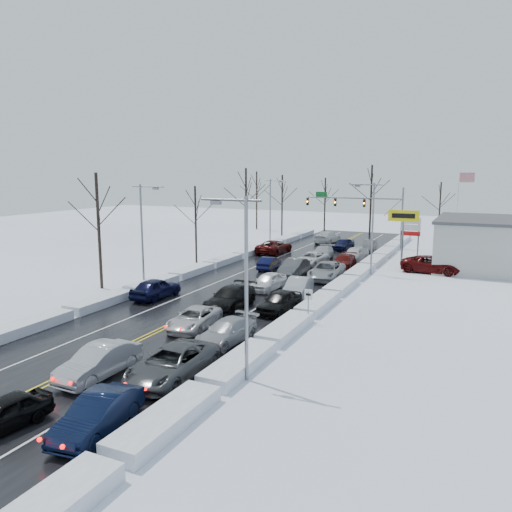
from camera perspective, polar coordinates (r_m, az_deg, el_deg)
The scene contains 46 objects.
ground at distance 44.24m, azimuth -0.69°, elevation -3.53°, with size 160.00×160.00×0.00m, color white.
road_surface at distance 46.00m, azimuth 0.39°, elevation -3.01°, with size 14.00×84.00×0.01m, color black.
snow_bank_left at distance 49.59m, azimuth -7.62°, elevation -2.16°, with size 1.69×72.00×0.67m, color silver.
snow_bank_right at distance 43.47m, azimuth 9.56°, elevation -3.91°, with size 1.69×72.00×0.67m, color silver.
traffic_signal_mast at distance 68.65m, azimuth 12.21°, elevation 5.62°, with size 13.28×0.39×8.00m.
tires_plus_sign at distance 55.62m, azimuth 16.50°, elevation 4.01°, with size 3.20×0.34×6.00m.
used_vehicles_sign at distance 61.71m, azimuth 17.28°, elevation 2.94°, with size 2.20×0.22×4.65m.
speed_limit_sign at distance 33.62m, azimuth 6.01°, elevation -5.01°, with size 0.55×0.09×2.35m.
flagpole at distance 68.99m, azimuth 22.18°, elevation 5.51°, with size 1.87×1.20×10.00m.
streetlight_se at distance 23.74m, azimuth -1.55°, elevation -2.05°, with size 3.20×0.25×9.00m.
streetlight_ne at distance 50.11m, azimuth 12.97°, elevation 3.94°, with size 3.20×0.25×9.00m.
streetlight_sw at distance 44.30m, azimuth -12.72°, elevation 3.22°, with size 3.20×0.25×9.00m.
streetlight_nw at distance 68.51m, azimuth 1.78°, elevation 5.68°, with size 3.20×0.25×9.00m.
tree_left_b at distance 44.70m, azimuth -17.64°, elevation 5.22°, with size 4.00×4.00×10.00m.
tree_left_c at distance 55.31m, azimuth -6.94°, elevation 5.30°, with size 3.40×3.40×8.50m.
tree_left_d at distance 67.80m, azimuth -1.15°, elevation 7.36°, with size 4.20×4.20×10.50m.
tree_left_e at distance 78.61m, azimuth 3.01°, elevation 7.17°, with size 3.80×3.80×9.50m.
tree_far_a at distance 86.97m, azimuth 0.08°, elevation 7.66°, with size 4.00×4.00×10.00m.
tree_far_b at distance 83.61m, azimuth 7.90°, elevation 7.00°, with size 3.60×3.60×9.00m.
tree_far_c at distance 79.59m, azimuth 13.05°, elevation 7.72°, with size 4.40×4.40×11.00m.
tree_far_d at distance 79.67m, azimuth 20.31°, elevation 6.11°, with size 3.40×3.40×8.50m.
queued_car_0 at distance 23.24m, azimuth -26.88°, elevation -17.30°, with size 1.59×3.96×1.35m, color black.
queued_car_1 at distance 26.77m, azimuth -17.43°, elevation -13.03°, with size 1.68×4.82×1.59m, color #AAACB2.
queued_car_2 at distance 33.08m, azimuth -7.07°, elevation -8.22°, with size 2.23×4.83×1.34m, color #BCBCBE.
queued_car_3 at distance 37.55m, azimuth -2.97°, elevation -5.97°, with size 2.27×5.57×1.62m, color black.
queued_car_4 at distance 43.07m, azimuth 1.39°, elevation -3.90°, with size 1.78×4.42×1.51m, color white.
queued_car_5 at distance 48.96m, azimuth 4.37°, elevation -2.26°, with size 1.74×4.99×1.65m, color #414346.
queued_car_6 at distance 54.62m, azimuth 6.34°, elevation -1.03°, with size 2.34×5.08×1.41m, color white.
queued_car_7 at distance 58.41m, azimuth 7.59°, elevation -0.36°, with size 2.05×5.05×1.47m, color #A2A4AA.
queued_car_8 at distance 65.46m, azimuth 9.91°, elevation 0.67°, with size 1.78×4.44×1.51m, color black.
queued_car_9 at distance 21.74m, azimuth -17.51°, elevation -18.60°, with size 1.58×4.52×1.49m, color black.
queued_car_10 at distance 25.77m, azimuth -9.50°, elevation -13.62°, with size 2.65×5.75×1.60m, color #414346.
queued_car_11 at distance 30.30m, azimuth -3.37°, elevation -9.87°, with size 1.96×4.82×1.40m, color #96999D.
queued_car_12 at distance 36.50m, azimuth 2.70°, elevation -6.43°, with size 1.87×4.64×1.58m, color black.
queued_car_13 at distance 40.91m, azimuth 4.80°, elevation -4.67°, with size 1.65×4.72×1.56m, color #A3A6AA.
queued_car_14 at distance 47.73m, azimuth 8.04°, elevation -2.64°, with size 2.71×5.88×1.63m, color gray.
queued_car_15 at distance 53.85m, azimuth 9.97°, elevation -1.28°, with size 1.92×4.72×1.37m, color #4E0C0A.
queued_car_16 at distance 57.56m, azimuth 11.21°, elevation -0.61°, with size 1.97×4.90×1.67m, color silver.
queued_car_17 at distance 65.02m, azimuth 12.84°, elevation 0.51°, with size 1.52×4.36×1.44m, color #434649.
oncoming_car_0 at distance 51.96m, azimuth 1.50°, elevation -1.53°, with size 1.42×4.07×1.34m, color black.
oncoming_car_1 at distance 61.85m, azimuth 2.10°, elevation 0.29°, with size 2.78×6.04×1.68m, color #450A09.
oncoming_car_2 at distance 71.57m, azimuth 8.11°, elevation 1.49°, with size 2.37×5.82×1.69m, color silver.
oncoming_car_3 at distance 41.18m, azimuth -11.34°, elevation -4.74°, with size 1.96×4.87×1.66m, color black.
parked_car_0 at distance 53.24m, azimuth 19.45°, elevation -1.82°, with size 2.81×6.09×1.69m, color #440909.
parked_car_1 at distance 54.63m, azimuth 22.96°, elevation -1.75°, with size 1.99×4.89×1.42m, color silver.
parked_car_2 at distance 62.29m, azimuth 21.19°, elevation -0.31°, with size 1.78×4.42×1.51m, color #47090D.
Camera 1 is at (18.73, -38.77, 10.17)m, focal length 35.00 mm.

